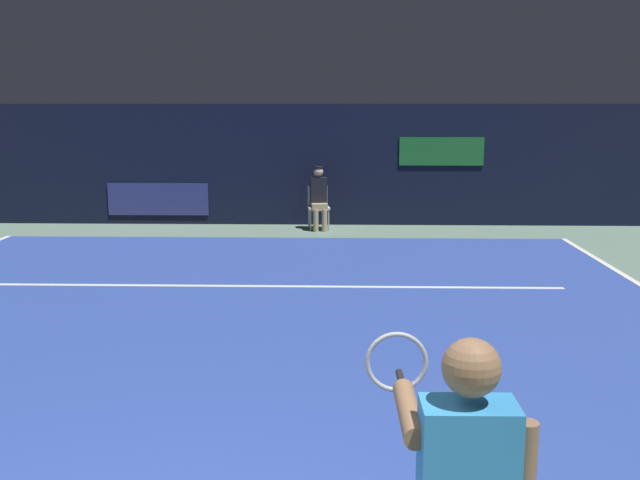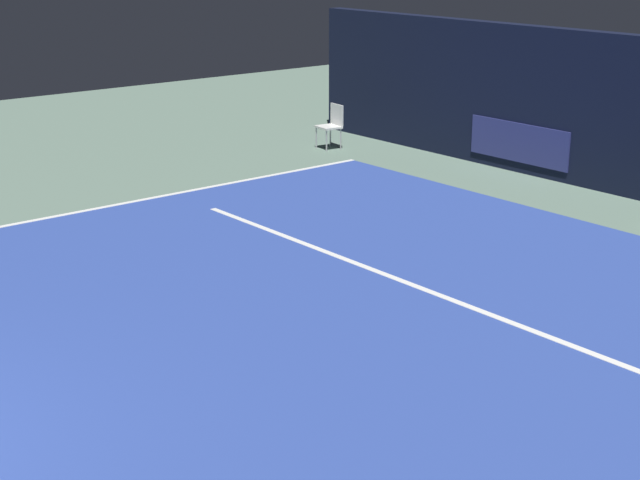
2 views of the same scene
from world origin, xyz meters
name	(u,v)px [view 2 (image 2 of 2)]	position (x,y,z in m)	size (l,w,h in m)	color
ground_plane	(266,325)	(0.00, 5.07, 0.00)	(32.85, 32.85, 0.00)	slate
court_surface	(266,325)	(0.00, 5.07, 0.01)	(11.01, 12.13, 0.01)	#2D479E
line_sideline_right	(53,217)	(-5.45, 5.07, 0.01)	(0.10, 12.13, 0.01)	white
line_service	(404,282)	(0.00, 7.19, 0.01)	(8.59, 0.10, 0.01)	white
courtside_chair_near	(332,124)	(-6.56, 11.53, 0.50)	(0.48, 0.46, 0.88)	white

